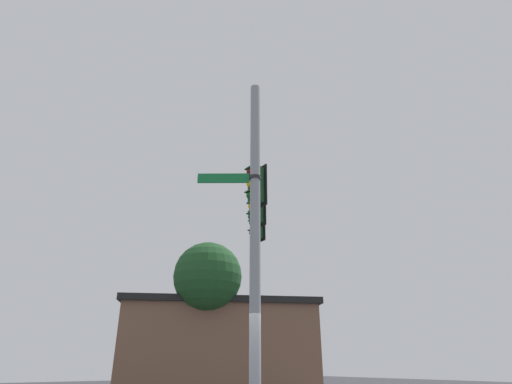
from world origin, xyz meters
The scene contains 9 objects.
signal_pole centered at (0.00, 0.00, 3.90)m, with size 0.22×0.22×7.79m, color gray.
mast_arm centered at (2.68, -1.97, 6.93)m, with size 0.15×0.15×6.65m, color gray.
traffic_light_nearest_pole centered at (1.74, -1.26, 6.16)m, with size 0.54×0.49×1.31m.
traffic_light_mid_inner centered at (3.10, -2.26, 6.16)m, with size 0.54×0.49×1.31m.
traffic_light_mid_outer centered at (4.47, -3.26, 6.16)m, with size 0.54×0.49×1.31m.
street_name_sign centered at (0.24, 0.33, 5.36)m, with size 0.89×1.16×0.22m.
bird_flying centered at (7.61, -5.46, 9.14)m, with size 0.23×0.31×0.06m.
storefront_building centered at (13.12, -7.01, 2.27)m, with size 11.79×12.05×4.51m.
tree_by_storefront centered at (10.23, -4.63, 5.34)m, with size 3.20×3.20×6.99m.
Camera 1 is at (-6.53, 4.70, 1.62)m, focal length 28.42 mm.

